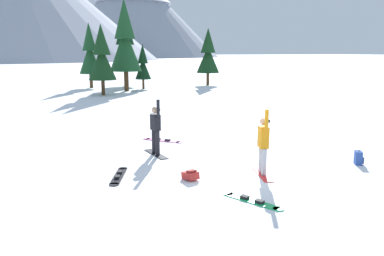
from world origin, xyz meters
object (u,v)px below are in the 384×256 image
at_px(loose_snowboard_near_left, 252,201).
at_px(pine_tree_leaning, 102,57).
at_px(loose_snowboard_near_right, 163,140).
at_px(pine_tree_slender, 125,46).
at_px(pine_tree_short, 125,41).
at_px(pine_tree_twin, 208,54).
at_px(snowboarder_midground, 155,128).
at_px(pine_tree_broad, 90,53).
at_px(snowboarder_foreground, 263,143).
at_px(loose_snowboard_far_spare, 119,176).
at_px(pine_tree_young, 143,64).
at_px(backpack_red, 190,175).
at_px(backpack_blue, 359,158).

relative_size(loose_snowboard_near_left, pine_tree_leaning, 0.28).
distance_m(loose_snowboard_near_right, pine_tree_slender, 26.54).
height_order(pine_tree_short, pine_tree_twin, pine_tree_short).
distance_m(snowboarder_midground, loose_snowboard_near_left, 5.25).
bearing_deg(pine_tree_broad, snowboarder_foreground, -90.15).
distance_m(pine_tree_slender, pine_tree_leaning, 8.85).
height_order(loose_snowboard_far_spare, pine_tree_broad, pine_tree_broad).
height_order(snowboarder_foreground, pine_tree_broad, pine_tree_broad).
relative_size(snowboarder_midground, pine_tree_leaning, 0.34).
distance_m(loose_snowboard_near_left, pine_tree_leaning, 25.12).
bearing_deg(pine_tree_leaning, snowboarder_foreground, -89.63).
bearing_deg(pine_tree_young, pine_tree_slender, 100.40).
bearing_deg(loose_snowboard_near_right, loose_snowboard_near_left, -91.55).
bearing_deg(pine_tree_twin, loose_snowboard_near_right, -120.19).
height_order(loose_snowboard_near_left, loose_snowboard_far_spare, same).
bearing_deg(pine_tree_leaning, loose_snowboard_far_spare, -100.00).
bearing_deg(pine_tree_broad, snowboarder_midground, -94.79).
height_order(loose_snowboard_near_right, pine_tree_young, pine_tree_young).
xyz_separation_m(loose_snowboard_far_spare, pine_tree_short, (6.48, 24.29, 4.51)).
relative_size(loose_snowboard_near_left, loose_snowboard_near_right, 1.09).
relative_size(pine_tree_slender, pine_tree_short, 0.91).
xyz_separation_m(loose_snowboard_near_right, pine_tree_slender, (5.08, 25.72, 4.11)).
bearing_deg(loose_snowboard_near_right, loose_snowboard_far_spare, -125.61).
bearing_deg(pine_tree_broad, pine_tree_slender, 8.69).
xyz_separation_m(loose_snowboard_near_left, loose_snowboard_near_right, (0.19, 7.02, -0.00)).
height_order(loose_snowboard_near_left, pine_tree_young, pine_tree_young).
relative_size(snowboarder_foreground, snowboarder_midground, 1.00).
bearing_deg(snowboarder_midground, snowboarder_foreground, -57.27).
bearing_deg(snowboarder_foreground, loose_snowboard_near_left, -130.28).
relative_size(pine_tree_broad, pine_tree_young, 1.48).
height_order(pine_tree_short, pine_tree_young, pine_tree_short).
bearing_deg(pine_tree_broad, loose_snowboard_near_left, -92.72).
xyz_separation_m(pine_tree_short, pine_tree_twin, (9.71, 2.68, -1.21)).
bearing_deg(backpack_red, loose_snowboard_near_left, -71.20).
height_order(pine_tree_broad, pine_tree_young, pine_tree_broad).
height_order(pine_tree_slender, pine_tree_short, pine_tree_short).
height_order(backpack_blue, pine_tree_leaning, pine_tree_leaning).
bearing_deg(pine_tree_broad, loose_snowboard_near_right, -93.04).
relative_size(loose_snowboard_far_spare, pine_tree_leaning, 0.29).
distance_m(snowboarder_midground, pine_tree_leaning, 20.01).
xyz_separation_m(loose_snowboard_near_left, loose_snowboard_far_spare, (-2.52, 3.23, -0.00)).
height_order(loose_snowboard_near_left, pine_tree_broad, pine_tree_broad).
bearing_deg(snowboarder_foreground, pine_tree_leaning, 90.37).
bearing_deg(snowboarder_midground, backpack_red, -89.56).
bearing_deg(snowboarder_foreground, backpack_blue, -7.03).
bearing_deg(pine_tree_leaning, pine_tree_twin, 23.19).
distance_m(pine_tree_short, pine_tree_leaning, 3.97).
relative_size(loose_snowboard_far_spare, pine_tree_slender, 0.23).
height_order(loose_snowboard_far_spare, pine_tree_short, pine_tree_short).
height_order(pine_tree_short, pine_tree_leaning, pine_tree_short).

